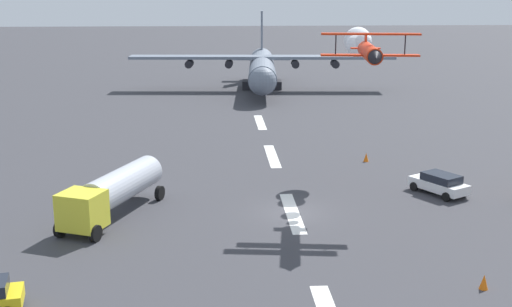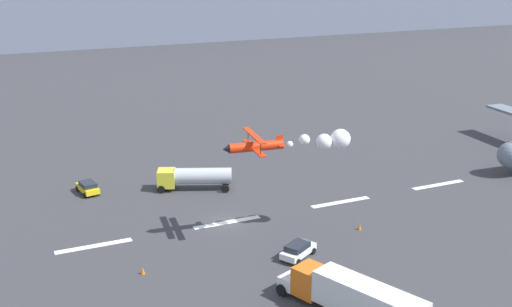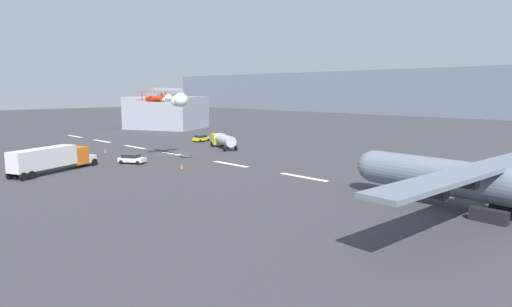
{
  "view_description": "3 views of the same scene",
  "coord_description": "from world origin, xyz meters",
  "px_view_note": "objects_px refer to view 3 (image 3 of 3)",
  "views": [
    {
      "loc": [
        -40.69,
        5.02,
        14.3
      ],
      "look_at": [
        6.85,
        1.95,
        2.31
      ],
      "focal_mm": 46.2,
      "sensor_mm": 36.0,
      "label": 1
    },
    {
      "loc": [
        -24.05,
        -61.9,
        29.29
      ],
      "look_at": [
        1.35,
        -5.02,
        9.51
      ],
      "focal_mm": 44.46,
      "sensor_mm": 36.0,
      "label": 2
    },
    {
      "loc": [
        66.55,
        -45.92,
        11.78
      ],
      "look_at": [
        20.81,
        0.0,
        2.32
      ],
      "focal_mm": 30.53,
      "sensor_mm": 36.0,
      "label": 3
    }
  ],
  "objects_px": {
    "cargo_transport_plane": "(479,180)",
    "traffic_cone_far": "(182,166)",
    "stunt_biplane_red": "(170,99)",
    "airport_staff_sedan": "(201,138)",
    "followme_car_yellow": "(132,159)",
    "traffic_cone_near": "(105,150)",
    "semi_truck_orange": "(52,158)",
    "fuel_tanker_truck": "(223,140)"
  },
  "relations": [
    {
      "from": "cargo_transport_plane",
      "to": "traffic_cone_far",
      "type": "distance_m",
      "value": 40.76
    },
    {
      "from": "stunt_biplane_red",
      "to": "airport_staff_sedan",
      "type": "relative_size",
      "value": 3.26
    },
    {
      "from": "followme_car_yellow",
      "to": "airport_staff_sedan",
      "type": "height_order",
      "value": "same"
    },
    {
      "from": "stunt_biplane_red",
      "to": "traffic_cone_far",
      "type": "relative_size",
      "value": 18.69
    },
    {
      "from": "stunt_biplane_red",
      "to": "traffic_cone_near",
      "type": "height_order",
      "value": "stunt_biplane_red"
    },
    {
      "from": "semi_truck_orange",
      "to": "traffic_cone_far",
      "type": "relative_size",
      "value": 18.47
    },
    {
      "from": "cargo_transport_plane",
      "to": "airport_staff_sedan",
      "type": "height_order",
      "value": "cargo_transport_plane"
    },
    {
      "from": "cargo_transport_plane",
      "to": "stunt_biplane_red",
      "type": "bearing_deg",
      "value": -175.17
    },
    {
      "from": "cargo_transport_plane",
      "to": "airport_staff_sedan",
      "type": "distance_m",
      "value": 68.12
    },
    {
      "from": "stunt_biplane_red",
      "to": "followme_car_yellow",
      "type": "xyz_separation_m",
      "value": [
        -3.75,
        -5.18,
        -9.48
      ]
    },
    {
      "from": "stunt_biplane_red",
      "to": "fuel_tanker_truck",
      "type": "relative_size",
      "value": 1.44
    },
    {
      "from": "fuel_tanker_truck",
      "to": "traffic_cone_far",
      "type": "distance_m",
      "value": 23.21
    },
    {
      "from": "stunt_biplane_red",
      "to": "traffic_cone_far",
      "type": "bearing_deg",
      "value": -20.08
    },
    {
      "from": "stunt_biplane_red",
      "to": "airport_staff_sedan",
      "type": "distance_m",
      "value": 30.86
    },
    {
      "from": "fuel_tanker_truck",
      "to": "traffic_cone_near",
      "type": "distance_m",
      "value": 22.87
    },
    {
      "from": "fuel_tanker_truck",
      "to": "semi_truck_orange",
      "type": "bearing_deg",
      "value": -86.17
    },
    {
      "from": "semi_truck_orange",
      "to": "traffic_cone_near",
      "type": "bearing_deg",
      "value": 133.3
    },
    {
      "from": "traffic_cone_near",
      "to": "cargo_transport_plane",
      "type": "bearing_deg",
      "value": 5.4
    },
    {
      "from": "cargo_transport_plane",
      "to": "semi_truck_orange",
      "type": "bearing_deg",
      "value": -157.43
    },
    {
      "from": "cargo_transport_plane",
      "to": "traffic_cone_near",
      "type": "xyz_separation_m",
      "value": [
        -64.73,
        -6.12,
        -2.87
      ]
    },
    {
      "from": "airport_staff_sedan",
      "to": "traffic_cone_far",
      "type": "relative_size",
      "value": 5.74
    },
    {
      "from": "cargo_transport_plane",
      "to": "traffic_cone_far",
      "type": "height_order",
      "value": "cargo_transport_plane"
    },
    {
      "from": "fuel_tanker_truck",
      "to": "followme_car_yellow",
      "type": "bearing_deg",
      "value": -81.39
    },
    {
      "from": "fuel_tanker_truck",
      "to": "airport_staff_sedan",
      "type": "xyz_separation_m",
      "value": [
        -12.76,
        4.26,
        -0.94
      ]
    },
    {
      "from": "cargo_transport_plane",
      "to": "traffic_cone_near",
      "type": "height_order",
      "value": "cargo_transport_plane"
    },
    {
      "from": "fuel_tanker_truck",
      "to": "followme_car_yellow",
      "type": "height_order",
      "value": "fuel_tanker_truck"
    },
    {
      "from": "fuel_tanker_truck",
      "to": "traffic_cone_near",
      "type": "bearing_deg",
      "value": -121.02
    },
    {
      "from": "fuel_tanker_truck",
      "to": "airport_staff_sedan",
      "type": "distance_m",
      "value": 13.49
    },
    {
      "from": "traffic_cone_far",
      "to": "fuel_tanker_truck",
      "type": "bearing_deg",
      "value": 123.35
    },
    {
      "from": "cargo_transport_plane",
      "to": "stunt_biplane_red",
      "type": "xyz_separation_m",
      "value": [
        -45.8,
        -3.87,
        7.04
      ]
    },
    {
      "from": "followme_car_yellow",
      "to": "cargo_transport_plane",
      "type": "bearing_deg",
      "value": 10.35
    },
    {
      "from": "airport_staff_sedan",
      "to": "traffic_cone_far",
      "type": "xyz_separation_m",
      "value": [
        25.5,
        -23.61,
        -0.44
      ]
    },
    {
      "from": "followme_car_yellow",
      "to": "fuel_tanker_truck",
      "type": "bearing_deg",
      "value": 98.61
    },
    {
      "from": "semi_truck_orange",
      "to": "fuel_tanker_truck",
      "type": "xyz_separation_m",
      "value": [
        -2.31,
        34.5,
        -0.37
      ]
    },
    {
      "from": "semi_truck_orange",
      "to": "traffic_cone_near",
      "type": "relative_size",
      "value": 18.47
    },
    {
      "from": "cargo_transport_plane",
      "to": "traffic_cone_far",
      "type": "relative_size",
      "value": 50.71
    },
    {
      "from": "cargo_transport_plane",
      "to": "semi_truck_orange",
      "type": "xyz_separation_m",
      "value": [
        -50.66,
        -21.06,
        -1.13
      ]
    },
    {
      "from": "stunt_biplane_red",
      "to": "cargo_transport_plane",
      "type": "bearing_deg",
      "value": 4.83
    },
    {
      "from": "airport_staff_sedan",
      "to": "traffic_cone_far",
      "type": "distance_m",
      "value": 34.76
    },
    {
      "from": "stunt_biplane_red",
      "to": "traffic_cone_near",
      "type": "xyz_separation_m",
      "value": [
        -18.93,
        -2.25,
        -9.91
      ]
    },
    {
      "from": "followme_car_yellow",
      "to": "airport_staff_sedan",
      "type": "distance_m",
      "value": 31.26
    },
    {
      "from": "cargo_transport_plane",
      "to": "traffic_cone_near",
      "type": "relative_size",
      "value": 50.71
    }
  ]
}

